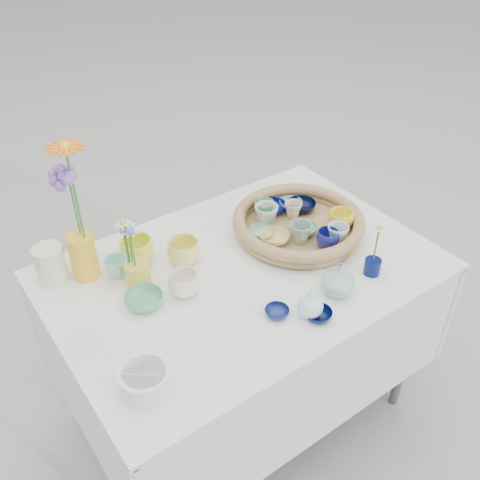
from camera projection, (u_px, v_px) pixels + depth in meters
ground at (243, 409)px, 2.24m from camera, size 80.00×80.00×0.00m
display_table at (243, 409)px, 2.24m from camera, size 1.26×0.86×0.77m
wicker_tray at (298, 224)px, 1.92m from camera, size 0.47×0.47×0.08m
tray_ceramic_0 at (273, 207)px, 2.02m from camera, size 0.13×0.13×0.03m
tray_ceramic_1 at (301, 206)px, 2.02m from camera, size 0.12×0.12×0.03m
tray_ceramic_2 at (341, 220)px, 1.91m from camera, size 0.11×0.11×0.07m
tray_ceramic_3 at (304, 229)px, 1.90m from camera, size 0.13×0.13×0.03m
tray_ceramic_4 at (301, 233)px, 1.85m from camera, size 0.09×0.09×0.07m
tray_ceramic_5 at (261, 232)px, 1.89m from camera, size 0.10×0.10×0.03m
tray_ceramic_6 at (266, 215)px, 1.93m from camera, size 0.10×0.10×0.08m
tray_ceramic_7 at (293, 210)px, 1.98m from camera, size 0.07×0.07×0.06m
tray_ceramic_8 at (291, 204)px, 2.04m from camera, size 0.10×0.10×0.03m
tray_ceramic_9 at (328, 239)px, 1.83m from camera, size 0.08×0.08×0.06m
tray_ceramic_10 at (274, 238)px, 1.86m from camera, size 0.13×0.13×0.03m
tray_ceramic_11 at (338, 234)px, 1.85m from camera, size 0.08×0.08×0.07m
tray_ceramic_12 at (264, 210)px, 1.97m from camera, size 0.09×0.09×0.07m
loose_ceramic_0 at (137, 250)px, 1.79m from camera, size 0.13×0.13×0.09m
loose_ceramic_1 at (184, 252)px, 1.78m from camera, size 0.13×0.13×0.08m
loose_ceramic_2 at (144, 300)px, 1.63m from camera, size 0.15×0.15×0.04m
loose_ceramic_3 at (184, 284)px, 1.66m from camera, size 0.12×0.12×0.08m
loose_ceramic_4 at (277, 312)px, 1.60m from camera, size 0.09×0.09×0.02m
loose_ceramic_5 at (117, 267)px, 1.73m from camera, size 0.09×0.09×0.07m
loose_ceramic_6 at (318, 314)px, 1.59m from camera, size 0.09×0.09×0.03m
fluted_bowl at (145, 380)px, 1.36m from camera, size 0.15×0.15×0.07m
bud_vase_paleblue at (311, 301)px, 1.57m from camera, size 0.10×0.10×0.12m
bud_vase_seafoam at (338, 279)px, 1.65m from camera, size 0.11×0.11×0.11m
bud_vase_cobalt at (372, 267)px, 1.74m from camera, size 0.07×0.07×0.05m
single_daisy at (376, 244)px, 1.70m from camera, size 0.10×0.10×0.14m
tall_vase_yellow at (83, 256)px, 1.70m from camera, size 0.11×0.11×0.16m
gerbera at (75, 195)px, 1.56m from camera, size 0.13×0.13×0.33m
hydrangea at (74, 206)px, 1.61m from camera, size 0.09×0.09×0.29m
white_pitcher at (50, 264)px, 1.70m from camera, size 0.15×0.11×0.13m
daisy_cup at (138, 274)px, 1.69m from camera, size 0.10×0.10×0.09m
daisy_posy at (131, 242)px, 1.62m from camera, size 0.09×0.09×0.16m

